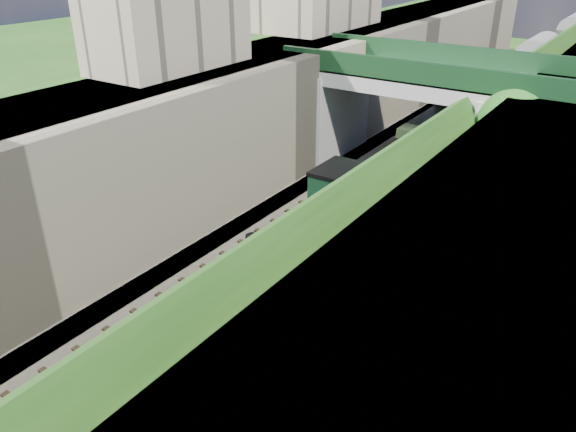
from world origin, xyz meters
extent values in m
plane|color=#1E4714|center=(0.00, 0.00, 0.00)|extent=(160.00, 160.00, 0.00)
cube|color=#473F38|center=(0.00, 20.00, 0.10)|extent=(10.00, 90.00, 0.20)
cube|color=#756B56|center=(-5.50, 20.00, 3.50)|extent=(1.00, 90.00, 7.00)
cube|color=#262628|center=(-9.00, 20.00, 3.50)|extent=(6.00, 90.00, 7.00)
cube|color=#1E4714|center=(5.00, 20.00, 2.70)|extent=(4.02, 90.00, 6.36)
sphere|color=#194C14|center=(3.58, 2.71, 0.60)|extent=(1.33, 1.33, 1.33)
sphere|color=#194C14|center=(5.80, 4.78, 4.21)|extent=(1.50, 1.50, 1.50)
sphere|color=#194C14|center=(5.03, 8.74, 2.94)|extent=(1.36, 1.36, 1.36)
sphere|color=#194C14|center=(6.10, 10.74, 4.69)|extent=(1.67, 1.67, 1.67)
sphere|color=#194C14|center=(3.60, 14.22, 0.62)|extent=(1.35, 1.35, 1.35)
sphere|color=#194C14|center=(4.11, 17.25, 1.45)|extent=(2.29, 2.29, 2.29)
sphere|color=#194C14|center=(4.30, 19.63, 1.77)|extent=(1.87, 1.87, 1.87)
sphere|color=#194C14|center=(4.83, 22.64, 2.62)|extent=(1.65, 1.65, 1.65)
sphere|color=#194C14|center=(4.31, 25.21, 1.78)|extent=(1.23, 1.23, 1.23)
sphere|color=#194C14|center=(4.25, 29.03, 1.68)|extent=(1.92, 1.92, 1.92)
sphere|color=#194C14|center=(4.85, 32.32, 2.66)|extent=(2.03, 2.03, 2.03)
sphere|color=#194C14|center=(5.25, 35.56, 3.31)|extent=(1.25, 1.25, 1.25)
sphere|color=#194C14|center=(4.99, 41.55, 2.89)|extent=(2.08, 2.08, 2.08)
sphere|color=#194C14|center=(4.44, 43.44, 1.99)|extent=(2.05, 2.05, 2.05)
cube|color=black|center=(-2.00, 20.00, 0.24)|extent=(2.50, 90.00, 0.07)
cube|color=brown|center=(-2.72, 20.00, 0.33)|extent=(0.08, 90.00, 0.14)
cube|color=brown|center=(-1.28, 20.00, 0.33)|extent=(0.08, 90.00, 0.14)
cube|color=black|center=(1.20, 20.00, 0.24)|extent=(2.50, 90.00, 0.07)
cube|color=brown|center=(0.48, 20.00, 0.33)|extent=(0.08, 90.00, 0.14)
cube|color=brown|center=(1.92, 20.00, 0.33)|extent=(0.08, 90.00, 0.14)
cube|color=gray|center=(0.50, 24.00, 5.70)|extent=(16.00, 6.00, 0.90)
cube|color=#15391C|center=(0.50, 21.15, 6.65)|extent=(16.00, 0.30, 1.20)
cube|color=#15391C|center=(0.50, 26.85, 6.65)|extent=(16.00, 0.30, 1.20)
cube|color=gray|center=(-5.50, 24.00, 2.85)|extent=(1.40, 6.40, 5.70)
cube|color=gray|center=(5.20, 24.00, 2.85)|extent=(2.40, 6.40, 5.70)
cube|color=gray|center=(-9.50, 14.00, 9.00)|extent=(4.00, 8.00, 4.00)
cylinder|color=black|center=(5.80, 21.42, 2.20)|extent=(0.30, 0.30, 4.40)
sphere|color=#194C14|center=(5.80, 21.42, 4.80)|extent=(3.60, 3.60, 3.60)
sphere|color=#194C14|center=(6.30, 22.22, 4.20)|extent=(2.40, 2.40, 2.40)
cube|color=black|center=(1.20, 9.53, 0.50)|extent=(2.40, 8.40, 0.60)
cube|color=black|center=(1.20, 10.53, 1.05)|extent=(2.70, 10.00, 0.35)
cube|color=maroon|center=(1.20, 5.43, 0.95)|extent=(2.70, 0.25, 0.70)
cylinder|color=black|center=(1.20, 9.73, 2.35)|extent=(1.90, 5.60, 1.90)
cylinder|color=black|center=(1.20, 6.43, 2.35)|extent=(1.96, 1.80, 1.96)
cylinder|color=white|center=(1.20, 5.45, 2.35)|extent=(1.10, 0.05, 1.10)
cylinder|color=black|center=(1.20, 6.43, 3.55)|extent=(0.44, 0.44, 0.90)
sphere|color=black|center=(1.20, 8.73, 3.35)|extent=(0.76, 0.76, 0.76)
cylinder|color=#A57F33|center=(1.20, 10.53, 3.45)|extent=(0.32, 0.32, 0.50)
cube|color=black|center=(1.20, 13.33, 2.50)|extent=(2.75, 2.40, 2.80)
cube|color=black|center=(1.20, 13.33, 3.95)|extent=(2.85, 2.50, 0.15)
cube|color=black|center=(-0.05, 6.93, 0.85)|extent=(0.60, 1.40, 0.90)
cube|color=black|center=(2.45, 6.93, 0.85)|extent=(0.60, 1.40, 0.90)
cube|color=black|center=(1.20, 17.73, 0.45)|extent=(2.30, 6.00, 0.50)
cube|color=black|center=(1.20, 17.73, 0.70)|extent=(2.60, 6.00, 0.50)
cube|color=black|center=(1.20, 17.73, 1.90)|extent=(2.70, 6.00, 2.40)
cube|color=black|center=(1.20, 17.73, 3.15)|extent=(2.50, 5.60, 0.20)
cube|color=black|center=(1.20, 30.33, 0.40)|extent=(2.30, 17.00, 0.40)
cube|color=black|center=(1.20, 30.33, 0.65)|extent=(2.50, 17.00, 0.50)
cube|color=black|center=(1.20, 30.33, 2.15)|extent=(2.80, 18.00, 2.70)
cube|color=slate|center=(1.20, 30.33, 3.65)|extent=(2.90, 18.00, 0.50)
cube|color=black|center=(1.20, 49.13, 0.40)|extent=(2.30, 17.00, 0.40)
cube|color=black|center=(1.20, 49.13, 0.65)|extent=(2.50, 17.00, 0.50)
cube|color=black|center=(1.20, 49.13, 2.15)|extent=(2.80, 18.00, 2.70)
cube|color=slate|center=(1.20, 49.13, 3.65)|extent=(2.90, 18.00, 0.50)
cube|color=black|center=(1.20, 67.93, 0.40)|extent=(2.30, 17.00, 0.40)
cube|color=black|center=(1.20, 67.93, 0.65)|extent=(2.50, 17.00, 0.50)
cube|color=black|center=(1.20, 67.93, 2.15)|extent=(2.80, 18.00, 2.70)
cube|color=slate|center=(1.20, 67.93, 3.65)|extent=(2.90, 18.00, 0.50)
camera|label=1|loc=(11.37, -6.53, 12.93)|focal=35.00mm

